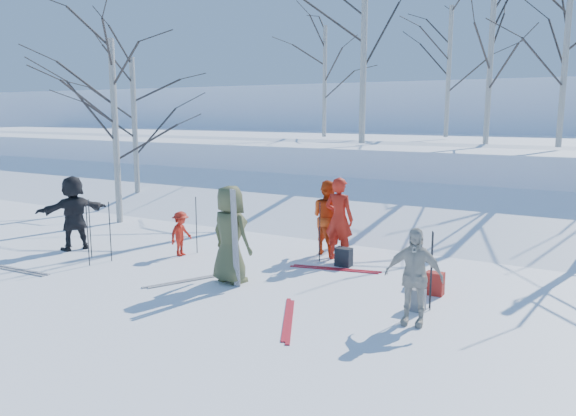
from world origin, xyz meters
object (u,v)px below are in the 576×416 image
Objects in this scene: backpack_red at (435,283)px; backpack_dark at (344,257)px; dog at (420,272)px; backpack_grey at (416,300)px; skier_redor_behind at (328,217)px; skier_cream_east at (414,276)px; skier_red_seated at (181,234)px; skier_olive_center at (230,235)px; skier_red_north at (339,219)px; skier_grey_west at (74,213)px.

backpack_red is 1.05× the size of backpack_dark.
dog is 1.90m from backpack_dark.
backpack_red reaches higher than backpack_grey.
skier_cream_east is at bearing 153.86° from skier_redor_behind.
skier_red_seated is 5.89m from backpack_grey.
skier_redor_behind reaches higher than backpack_red.
skier_olive_center is 3.03× the size of dog.
skier_red_north is at bearing 152.33° from backpack_red.
dog is at bearing 133.09° from backpack_red.
backpack_grey is at bearing 140.14° from skier_red_north.
skier_redor_behind is 4.04m from backpack_grey.
skier_red_seated reaches higher than backpack_red.
skier_olive_center is 3.70m from backpack_grey.
skier_red_seated is at bearing 53.13° from skier_redor_behind.
skier_olive_center reaches higher than skier_red_seated.
skier_red_north is 1.04× the size of skier_grey_west.
dog is 0.59m from backpack_red.
dog is (5.47, 0.59, -0.25)m from skier_red_seated.
skier_red_seated is at bearing 159.64° from skier_cream_east.
backpack_dark is (-1.84, 0.49, -0.07)m from dog.
skier_red_seated reaches higher than dog.
skier_grey_west reaches higher than skier_redor_behind.
skier_olive_center is 2.70m from backpack_dark.
skier_red_seated is at bearing 27.25° from skier_red_north.
dog is (3.25, 1.68, -0.69)m from skier_olive_center.
skier_red_seated is at bearing -178.45° from backpack_red.
dog is at bearing 104.38° from backpack_grey.
skier_olive_center is at bearing -161.03° from backpack_red.
skier_redor_behind is at bearing 126.63° from skier_cream_east.
skier_olive_center is at bearing 97.94° from skier_redor_behind.
skier_grey_west is 4.28× the size of backpack_red.
skier_grey_west is 8.57m from backpack_red.
backpack_grey is at bearing 90.04° from dog.
skier_redor_behind is 4.59× the size of backpack_grey.
skier_olive_center reaches higher than backpack_grey.
skier_grey_west is at bearing 46.42° from skier_redor_behind.
backpack_dark is at bearing 129.98° from skier_red_north.
backpack_red is at bearing -149.89° from skier_olive_center.
backpack_red is 2.42m from backpack_dark.
skier_grey_west is (-5.92, -2.33, -0.04)m from skier_red_north.
skier_olive_center is at bearing 110.75° from skier_grey_west.
skier_olive_center is 3.93m from backpack_red.
skier_grey_west is at bearing 106.30° from skier_red_seated.
skier_red_north is 0.91m from backpack_dark.
backpack_red is at bearing 155.15° from skier_red_north.
skier_red_seated is (-2.86, -1.84, -0.35)m from skier_redor_behind.
backpack_dark is (6.25, 1.91, -0.70)m from skier_grey_west.
backpack_red is at bearing 87.80° from backpack_grey.
skier_grey_west reaches higher than skier_red_seated.
skier_cream_east is 4.07× the size of backpack_grey.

